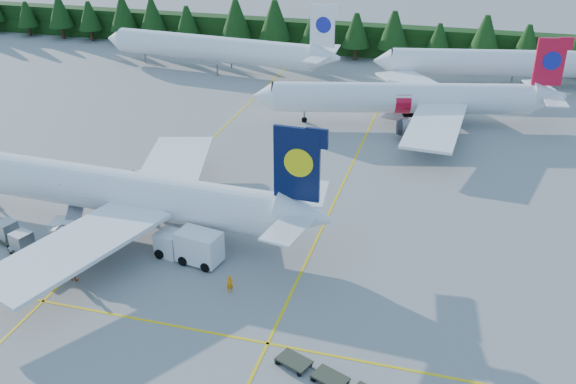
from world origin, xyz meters
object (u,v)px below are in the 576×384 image
(airliner_navy, at_px, (96,188))
(service_truck, at_px, (189,245))
(airliner_red, at_px, (397,98))
(airstairs, at_px, (73,222))

(airliner_navy, height_order, service_truck, airliner_navy)
(airliner_red, height_order, service_truck, airliner_red)
(airliner_navy, xyz_separation_m, airliner_red, (25.72, 37.56, -0.15))
(airliner_navy, distance_m, airstairs, 4.12)
(airliner_navy, xyz_separation_m, service_truck, (11.78, -4.03, -2.37))
(service_truck, bearing_deg, airliner_red, 81.48)
(airliner_red, height_order, airstairs, airliner_red)
(airstairs, distance_m, service_truck, 13.77)
(airliner_red, distance_m, service_truck, 43.93)
(airliner_red, xyz_separation_m, airstairs, (-27.55, -39.58, -2.95))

